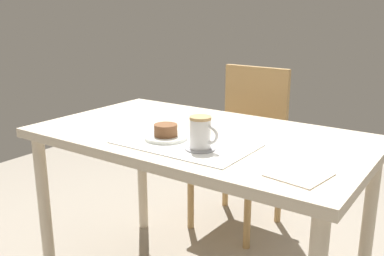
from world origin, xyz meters
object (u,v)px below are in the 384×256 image
(pastry, at_px, (166,130))
(coffee_mug, at_px, (201,132))
(dining_table, at_px, (200,152))
(wooden_chair, at_px, (244,138))
(pastry_plate, at_px, (166,137))

(pastry, xyz_separation_m, coffee_mug, (0.17, -0.03, 0.03))
(dining_table, height_order, pastry, pastry)
(wooden_chair, distance_m, pastry_plate, 0.89)
(coffee_mug, bearing_deg, dining_table, 124.75)
(dining_table, xyz_separation_m, coffee_mug, (0.13, -0.18, 0.14))
(wooden_chair, distance_m, pastry, 0.89)
(coffee_mug, bearing_deg, pastry_plate, 170.27)
(wooden_chair, relative_size, pastry_plate, 5.53)
(pastry_plate, distance_m, pastry, 0.03)
(pastry_plate, height_order, coffee_mug, coffee_mug)
(dining_table, distance_m, pastry, 0.20)
(dining_table, relative_size, pastry, 15.07)
(dining_table, distance_m, pastry_plate, 0.18)
(dining_table, xyz_separation_m, pastry_plate, (-0.05, -0.15, 0.09))
(pastry, bearing_deg, coffee_mug, -9.73)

